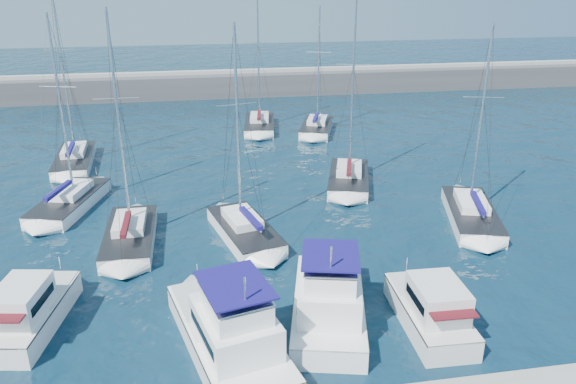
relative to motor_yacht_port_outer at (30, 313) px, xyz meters
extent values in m
plane|color=black|center=(11.42, 2.37, -0.94)|extent=(220.00, 220.00, 0.00)
cube|color=#424244|center=(11.42, 54.37, 0.06)|extent=(160.00, 6.00, 4.00)
cube|color=gray|center=(11.42, 54.37, 2.26)|extent=(160.00, 1.20, 0.50)
cube|color=silver|center=(0.05, 0.27, -0.54)|extent=(3.53, 7.02, 1.60)
cube|color=#262628|center=(0.05, 0.27, 0.21)|extent=(3.58, 7.03, 0.08)
cube|color=silver|center=(-0.10, -0.54, 1.06)|extent=(2.55, 3.41, 1.60)
cube|color=black|center=(-0.10, -0.54, 1.14)|extent=(2.48, 2.81, 0.45)
cube|color=#501017|center=(-0.31, -1.75, 1.36)|extent=(2.24, 2.35, 0.07)
cube|color=white|center=(9.41, -3.23, -0.54)|extent=(5.71, 10.03, 1.60)
cube|color=#262628|center=(9.41, -3.23, 0.21)|extent=(5.78, 10.05, 0.08)
cube|color=white|center=(9.70, -4.35, 1.06)|extent=(3.96, 4.98, 1.60)
cube|color=black|center=(9.70, -4.35, 1.14)|extent=(3.80, 4.14, 0.45)
cube|color=white|center=(9.75, -4.54, 2.31)|extent=(3.06, 3.56, 0.90)
cube|color=#150F5C|center=(9.75, -4.54, 3.31)|extent=(3.46, 4.06, 0.08)
cube|color=white|center=(14.64, -1.46, -0.54)|extent=(5.38, 9.16, 1.60)
cube|color=#262628|center=(14.64, -1.46, 0.21)|extent=(5.45, 9.18, 0.08)
cube|color=white|center=(14.39, -2.48, 1.06)|extent=(3.80, 4.56, 1.60)
cube|color=black|center=(14.39, -2.48, 1.14)|extent=(3.67, 3.80, 0.45)
cube|color=white|center=(14.35, -2.67, 2.31)|extent=(2.94, 3.26, 0.90)
cube|color=#150F5C|center=(14.35, -2.67, 3.31)|extent=(3.32, 3.72, 0.08)
cube|color=silver|center=(19.42, -2.92, -0.54)|extent=(2.84, 6.49, 1.60)
cube|color=#262628|center=(19.42, -2.92, 0.21)|extent=(2.90, 6.49, 0.08)
cube|color=silver|center=(19.40, -3.70, 1.06)|extent=(2.34, 3.04, 1.60)
cube|color=black|center=(19.40, -3.70, 1.14)|extent=(2.37, 2.45, 0.45)
cube|color=#501017|center=(19.36, -4.88, 1.36)|extent=(2.18, 2.02, 0.07)
cube|color=white|center=(-1.02, 15.49, -0.64)|extent=(5.10, 8.69, 1.30)
cube|color=#262628|center=(-1.02, 15.49, -0.01)|extent=(5.15, 8.70, 0.06)
cube|color=white|center=(-0.88, 15.98, 0.31)|extent=(2.84, 3.97, 0.55)
cylinder|color=silver|center=(-0.80, 16.28, 6.74)|extent=(0.18, 0.18, 12.46)
cylinder|color=silver|center=(-1.35, 14.31, 0.86)|extent=(1.22, 3.97, 0.12)
cube|color=#150F5C|center=(-1.38, 14.21, 1.01)|extent=(1.33, 3.64, 0.28)
cube|color=silver|center=(3.93, 8.83, -0.64)|extent=(3.02, 8.02, 1.30)
cube|color=#262628|center=(3.93, 8.83, -0.01)|extent=(3.08, 8.02, 0.06)
cube|color=silver|center=(3.93, 9.33, 0.31)|extent=(1.96, 3.51, 0.55)
cylinder|color=silver|center=(3.93, 9.63, 7.09)|extent=(0.18, 0.18, 13.16)
cylinder|color=silver|center=(3.93, 7.63, 0.86)|extent=(0.13, 4.01, 0.12)
cube|color=#501017|center=(3.93, 7.53, 1.01)|extent=(0.36, 3.61, 0.28)
cube|color=white|center=(11.33, 8.37, -0.64)|extent=(4.67, 8.19, 1.30)
cube|color=#262628|center=(11.33, 8.37, -0.01)|extent=(4.73, 8.20, 0.06)
cube|color=white|center=(11.21, 8.84, 0.31)|extent=(2.64, 3.73, 0.55)
cylinder|color=silver|center=(11.14, 9.12, 6.64)|extent=(0.18, 0.18, 12.28)
cylinder|color=silver|center=(11.61, 7.25, 0.86)|extent=(1.04, 3.77, 0.12)
cube|color=#150F5C|center=(11.63, 7.15, 1.01)|extent=(1.18, 3.45, 0.28)
cube|color=silver|center=(20.75, 16.77, -0.64)|extent=(5.24, 8.45, 1.30)
cube|color=#262628|center=(20.75, 16.77, -0.01)|extent=(5.30, 8.47, 0.06)
cube|color=silver|center=(20.89, 17.24, 0.31)|extent=(2.92, 3.89, 0.55)
cylinder|color=silver|center=(20.98, 17.53, 7.37)|extent=(0.18, 0.18, 13.74)
cylinder|color=silver|center=(20.41, 15.64, 0.86)|extent=(1.25, 3.81, 0.12)
cube|color=#501017|center=(20.38, 15.54, 1.01)|extent=(1.36, 3.50, 0.28)
cube|color=white|center=(27.38, 8.37, -0.64)|extent=(5.30, 9.08, 1.30)
cube|color=#262628|center=(27.38, 8.37, -0.01)|extent=(5.36, 9.10, 0.06)
cube|color=white|center=(27.53, 8.89, 0.31)|extent=(2.93, 4.15, 0.55)
cylinder|color=silver|center=(27.62, 9.20, 6.50)|extent=(0.18, 0.18, 11.99)
cylinder|color=silver|center=(27.02, 7.14, 0.86)|extent=(1.33, 4.15, 0.12)
cube|color=#150F5C|center=(26.99, 7.04, 1.01)|extent=(1.43, 3.80, 0.28)
cube|color=white|center=(-2.45, 25.84, -0.64)|extent=(3.51, 8.95, 1.30)
cube|color=#262628|center=(-2.45, 25.84, -0.01)|extent=(3.57, 8.96, 0.06)
cube|color=white|center=(-2.48, 26.39, 0.31)|extent=(2.17, 3.96, 0.55)
cylinder|color=silver|center=(-2.50, 26.72, 7.74)|extent=(0.18, 0.18, 14.48)
cylinder|color=silver|center=(-2.37, 24.52, 0.86)|extent=(0.38, 4.40, 0.12)
cube|color=#150F5C|center=(-2.37, 24.42, 1.01)|extent=(0.58, 3.97, 0.28)
cube|color=silver|center=(15.60, 35.14, -0.64)|extent=(4.21, 8.42, 1.30)
cube|color=#262628|center=(15.60, 35.14, -0.01)|extent=(4.27, 8.43, 0.06)
cube|color=silver|center=(15.67, 35.64, 0.31)|extent=(2.49, 3.78, 0.55)
cylinder|color=silver|center=(15.72, 35.94, 7.08)|extent=(0.18, 0.18, 13.16)
cylinder|color=silver|center=(15.43, 33.94, 0.86)|extent=(0.69, 4.01, 0.12)
cube|color=#501017|center=(15.42, 33.84, 1.01)|extent=(0.86, 3.64, 0.28)
cube|color=silver|center=(21.58, 32.82, -0.64)|extent=(5.15, 7.87, 1.30)
cube|color=#262628|center=(21.58, 32.82, -0.01)|extent=(5.21, 7.89, 0.06)
cube|color=silver|center=(21.73, 33.25, 0.31)|extent=(2.86, 3.65, 0.55)
cylinder|color=silver|center=(21.82, 33.51, 6.36)|extent=(0.18, 0.18, 11.70)
cylinder|color=silver|center=(21.24, 31.78, 0.86)|extent=(1.27, 3.50, 0.12)
cube|color=#150F5C|center=(21.21, 31.68, 1.01)|extent=(1.37, 3.23, 0.28)
camera|label=1|loc=(8.50, -25.08, 15.66)|focal=35.00mm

